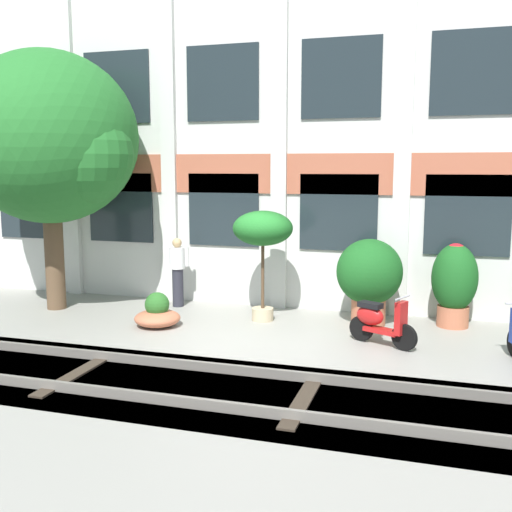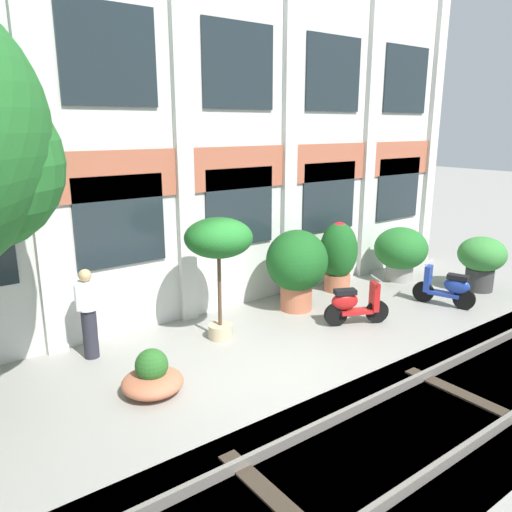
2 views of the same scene
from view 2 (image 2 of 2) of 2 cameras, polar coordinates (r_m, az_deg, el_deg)
ground_plane at (r=8.74m, az=1.29°, el=-12.37°), size 80.00×80.00×0.00m
apartment_facade at (r=10.29m, az=-9.24°, el=15.84°), size 16.66×0.64×8.47m
rail_tracks at (r=7.23m, az=15.17°, el=-20.57°), size 24.30×2.80×0.43m
potted_plant_stone_basin at (r=13.60m, az=16.21°, el=0.61°), size 1.38×1.38×1.41m
potted_plant_terracotta_small at (r=9.19m, az=-4.30°, el=1.55°), size 1.27×1.27×2.35m
potted_plant_fluted_column at (r=12.34m, az=9.40°, el=0.38°), size 0.92×0.92×1.73m
potted_plant_glazed_jar at (r=10.93m, az=4.69°, el=-0.96°), size 1.35×1.35×1.80m
potted_plant_ribbed_drum at (r=13.45m, az=24.38°, el=-0.29°), size 1.15×1.15×1.35m
potted_plant_wide_bowl at (r=7.99m, az=-11.76°, el=-13.41°), size 0.95×0.95×0.71m
scooter_near_curb at (r=10.42m, az=11.13°, el=-5.44°), size 1.28×0.76×0.98m
scooter_second_parked at (r=12.05m, az=21.01°, el=-3.39°), size 0.67×1.33×0.98m
resident_by_doorway at (r=9.15m, az=-18.64°, el=-5.97°), size 0.47×0.34×1.62m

